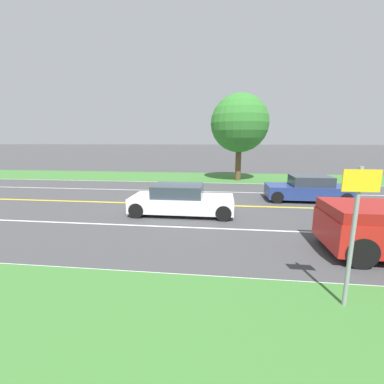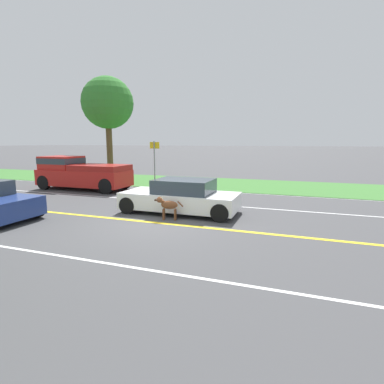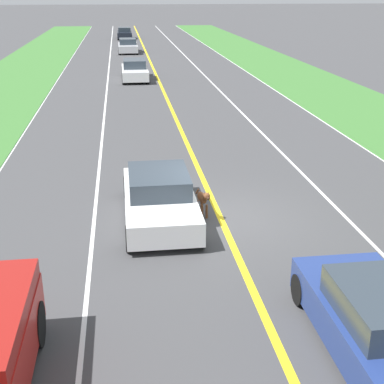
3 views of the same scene
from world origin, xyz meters
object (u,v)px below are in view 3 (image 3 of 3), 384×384
car_trailing_near (135,70)px  oncoming_car (381,323)px  ego_car (159,198)px  car_trailing_far (124,33)px  car_trailing_mid (128,46)px  dog (203,199)px

car_trailing_near → oncoming_car: (-3.28, 30.63, 0.00)m
ego_car → car_trailing_far: 56.14m
car_trailing_mid → car_trailing_far: car_trailing_far is taller
car_trailing_near → car_trailing_far: car_trailing_far is taller
car_trailing_mid → oncoming_car: oncoming_car is taller
car_trailing_mid → oncoming_car: bearing=94.1°
car_trailing_far → car_trailing_mid: bearing=90.5°
ego_car → dog: bearing=178.4°
car_trailing_mid → dog: bearing=91.8°
car_trailing_mid → car_trailing_far: bearing=-89.5°
ego_car → car_trailing_far: car_trailing_far is taller
oncoming_car → car_trailing_near: bearing=96.1°
car_trailing_near → oncoming_car: bearing=96.1°
ego_car → car_trailing_mid: size_ratio=0.98×
ego_car → oncoming_car: (-3.35, 6.39, 0.02)m
dog → car_trailing_near: bearing=-98.6°
car_trailing_mid → oncoming_car: size_ratio=1.09×
ego_car → car_trailing_far: (0.21, -56.14, 0.02)m
ego_car → dog: size_ratio=4.32×
dog → oncoming_car: bearing=97.4°
car_trailing_far → oncoming_car: (-3.55, 62.53, -0.01)m
car_trailing_far → oncoming_car: car_trailing_far is taller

